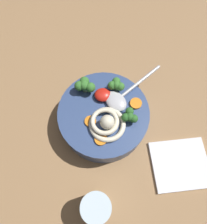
{
  "coord_description": "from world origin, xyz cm",
  "views": [
    {
      "loc": [
        -3.0,
        18.01,
        55.86
      ],
      "look_at": [
        -3.08,
        -0.61,
        9.45
      ],
      "focal_mm": 33.6,
      "sensor_mm": 36.0,
      "label": 1
    }
  ],
  "objects": [
    {
      "name": "soup_spoon",
      "position": [
        -7.09,
        -4.03,
        10.25
      ],
      "size": [
        15.29,
        13.76,
        1.6
      ],
      "rotation": [
        0.0,
        0.0,
        3.85
      ],
      "color": "#B7B7BC",
      "rests_on": "soup_bowl"
    },
    {
      "name": "carrot_slice_extra_a",
      "position": [
        -10.9,
        -2.69,
        9.76
      ],
      "size": [
        2.89,
        2.89,
        0.63
      ],
      "primitive_type": "cylinder",
      "color": "orange",
      "rests_on": "soup_bowl"
    },
    {
      "name": "broccoli_floret_left",
      "position": [
        -6.19,
        -6.89,
        11.46
      ],
      "size": [
        4.06,
        3.49,
        3.21
      ],
      "color": "#7A9E60",
      "rests_on": "soup_bowl"
    },
    {
      "name": "drinking_glass",
      "position": [
        -1.5,
        20.15,
        7.19
      ],
      "size": [
        6.21,
        6.21,
        9.02
      ],
      "primitive_type": "cylinder",
      "color": "silver",
      "rests_on": "table_slab"
    },
    {
      "name": "carrot_slice_extra_b",
      "position": [
        0.44,
        1.8,
        9.7
      ],
      "size": [
        2.69,
        2.69,
        0.5
      ],
      "primitive_type": "cylinder",
      "color": "orange",
      "rests_on": "soup_bowl"
    },
    {
      "name": "broccoli_floret_far",
      "position": [
        -9.05,
        1.3,
        11.32
      ],
      "size": [
        3.78,
        3.25,
        2.99
      ],
      "color": "#7A9E60",
      "rests_on": "soup_bowl"
    },
    {
      "name": "carrot_slice_front",
      "position": [
        -2.45,
        6.1,
        9.72
      ],
      "size": [
        2.89,
        2.89,
        0.53
      ],
      "primitive_type": "cylinder",
      "color": "orange",
      "rests_on": "soup_bowl"
    },
    {
      "name": "folded_napkin",
      "position": [
        -22.0,
        10.85,
        3.08
      ],
      "size": [
        14.97,
        13.61,
        0.8
      ],
      "primitive_type": "cube",
      "rotation": [
        0.0,
        0.0,
        0.1
      ],
      "color": "white",
      "rests_on": "table_slab"
    },
    {
      "name": "broccoli_floret_beside_chili",
      "position": [
        1.52,
        -6.63,
        11.75
      ],
      "size": [
        4.65,
        4.0,
        3.68
      ],
      "color": "#7A9E60",
      "rests_on": "soup_bowl"
    },
    {
      "name": "table_slab",
      "position": [
        0.0,
        0.0,
        1.34
      ],
      "size": [
        112.3,
        112.3,
        2.68
      ],
      "primitive_type": "cube",
      "color": "#936D47",
      "rests_on": "ground"
    },
    {
      "name": "chili_sauce_dollop",
      "position": [
        -2.91,
        -4.74,
        10.36
      ],
      "size": [
        4.04,
        3.64,
        1.82
      ],
      "primitive_type": "ellipsoid",
      "color": "red",
      "rests_on": "soup_bowl"
    },
    {
      "name": "soup_bowl",
      "position": [
        -3.08,
        -0.61,
        6.18
      ],
      "size": [
        22.17,
        22.17,
        6.77
      ],
      "color": "#334775",
      "rests_on": "table_slab"
    },
    {
      "name": "noodle_pile",
      "position": [
        -3.76,
        2.58,
        10.64
      ],
      "size": [
        9.46,
        9.28,
        3.8
      ],
      "color": "beige",
      "rests_on": "soup_bowl"
    }
  ]
}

